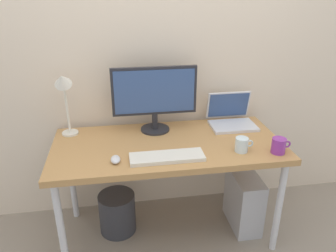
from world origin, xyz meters
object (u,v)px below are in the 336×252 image
at_px(desk_lamp, 64,90).
at_px(keyboard, 167,157).
at_px(monitor, 154,95).
at_px(desk, 168,151).
at_px(laptop, 231,117).
at_px(mouse, 116,159).
at_px(coffee_mug, 279,146).
at_px(glass_cup, 242,145).
at_px(wastebasket, 117,213).
at_px(computer_tower, 244,200).

height_order(desk_lamp, keyboard, desk_lamp).
bearing_deg(monitor, desk, -74.76).
distance_m(monitor, laptop, 0.59).
bearing_deg(mouse, coffee_mug, -2.46).
xyz_separation_m(desk, glass_cup, (0.43, -0.18, 0.11)).
xyz_separation_m(monitor, mouse, (-0.28, -0.41, -0.24)).
relative_size(laptop, glass_cup, 2.79).
bearing_deg(glass_cup, laptop, 80.05).
distance_m(desk, wastebasket, 0.63).
xyz_separation_m(keyboard, glass_cup, (0.47, 0.02, 0.03)).
xyz_separation_m(desk_lamp, wastebasket, (0.28, -0.14, -0.90)).
relative_size(keyboard, wastebasket, 1.47).
bearing_deg(monitor, desk_lamp, 179.93).
bearing_deg(desk_lamp, glass_cup, -20.35).
height_order(laptop, mouse, laptop).
bearing_deg(coffee_mug, keyboard, 177.27).
distance_m(glass_cup, computer_tower, 0.60).
distance_m(monitor, wastebasket, 0.90).
bearing_deg(keyboard, computer_tower, 17.91).
xyz_separation_m(keyboard, coffee_mug, (0.68, -0.03, 0.04)).
bearing_deg(coffee_mug, monitor, 147.32).
distance_m(mouse, coffee_mug, 0.98).
relative_size(desk_lamp, mouse, 5.07).
height_order(desk, coffee_mug, coffee_mug).
relative_size(computer_tower, wastebasket, 1.40).
height_order(desk, monitor, monitor).
bearing_deg(monitor, wastebasket, -155.27).
bearing_deg(coffee_mug, computer_tower, 109.89).
height_order(mouse, computer_tower, mouse).
distance_m(coffee_mug, computer_tower, 0.61).
bearing_deg(desk_lamp, computer_tower, -10.55).
distance_m(desk, computer_tower, 0.72).
bearing_deg(wastebasket, glass_cup, -18.06).
relative_size(desk_lamp, computer_tower, 1.09).
bearing_deg(monitor, laptop, 1.65).
bearing_deg(coffee_mug, desk, 159.75).
bearing_deg(keyboard, desk, 79.20).
bearing_deg(mouse, desk_lamp, 126.51).
distance_m(computer_tower, wastebasket, 0.93).
xyz_separation_m(laptop, mouse, (-0.84, -0.42, -0.04)).
height_order(mouse, glass_cup, glass_cup).
height_order(desk, laptop, laptop).
distance_m(laptop, coffee_mug, 0.49).
xyz_separation_m(coffee_mug, computer_tower, (-0.08, 0.23, -0.56)).
xyz_separation_m(monitor, wastebasket, (-0.30, -0.14, -0.83)).
xyz_separation_m(desk, mouse, (-0.34, -0.19, 0.08)).
height_order(laptop, computer_tower, laptop).
bearing_deg(computer_tower, keyboard, -162.09).
bearing_deg(laptop, glass_cup, -99.95).
distance_m(laptop, mouse, 0.94).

